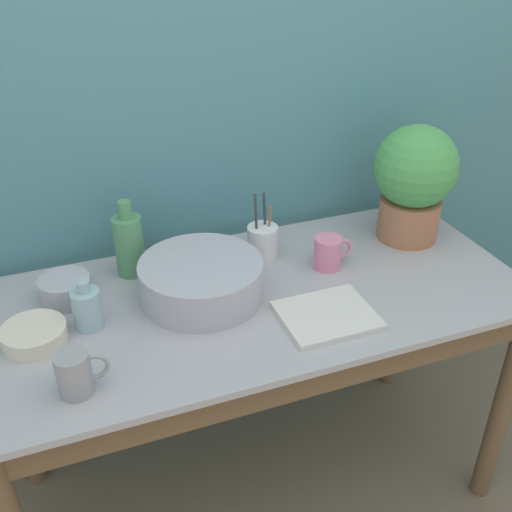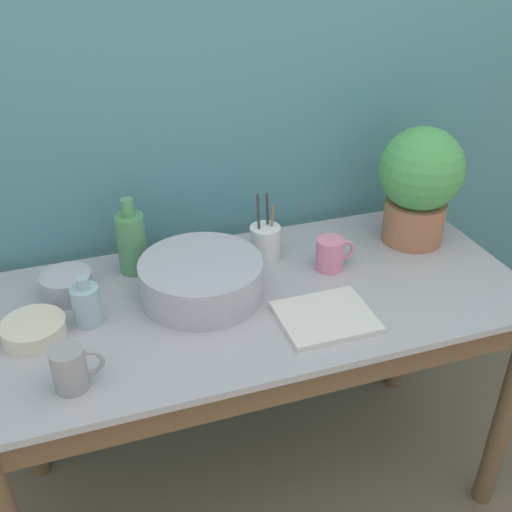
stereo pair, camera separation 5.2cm
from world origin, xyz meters
name	(u,v)px [view 2 (the right image)]	position (x,y,z in m)	size (l,w,h in m)	color
wall_back	(213,102)	(0.00, 0.73, 1.20)	(6.00, 0.05, 2.40)	teal
counter_table	(259,340)	(0.00, 0.31, 0.64)	(1.48, 0.68, 0.78)	brown
potted_plant	(420,181)	(0.56, 0.47, 0.98)	(0.25, 0.25, 0.36)	#A36647
bowl_wash_large	(201,279)	(-0.14, 0.38, 0.83)	(0.33, 0.33, 0.11)	#A8A8B2
bottle_tall	(132,242)	(-0.29, 0.57, 0.87)	(0.08, 0.08, 0.23)	#4C8C59
bottle_short	(87,304)	(-0.44, 0.35, 0.84)	(0.07, 0.07, 0.13)	#93B2BC
mug_grey	(71,368)	(-0.50, 0.12, 0.83)	(0.11, 0.08, 0.10)	gray
mug_pink	(331,254)	(0.25, 0.40, 0.83)	(0.12, 0.08, 0.09)	pink
bowl_small_cream	(34,329)	(-0.57, 0.34, 0.80)	(0.16, 0.16, 0.04)	beige
bowl_small_steel	(67,285)	(-0.48, 0.49, 0.81)	(0.14, 0.14, 0.07)	#A8A8B2
utensil_cup	(265,242)	(0.09, 0.51, 0.83)	(0.09, 0.09, 0.21)	silver
tray_board	(326,317)	(0.13, 0.17, 0.79)	(0.24, 0.20, 0.02)	beige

